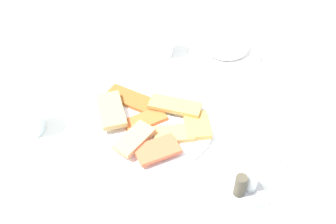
{
  "coord_description": "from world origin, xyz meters",
  "views": [
    {
      "loc": [
        0.37,
        0.68,
        1.55
      ],
      "look_at": [
        0.03,
        -0.0,
        0.77
      ],
      "focal_mm": 44.53,
      "sensor_mm": 36.0,
      "label": 1
    }
  ],
  "objects": [
    {
      "name": "salad_plate_greens",
      "position": [
        -0.27,
        -0.19,
        0.76
      ],
      "size": [
        0.24,
        0.24,
        0.06
      ],
      "color": "white",
      "rests_on": "dining_table"
    },
    {
      "name": "spoon",
      "position": [
        -0.23,
        0.25,
        0.74
      ],
      "size": [
        0.16,
        0.04,
        0.0
      ],
      "primitive_type": "cube",
      "rotation": [
        0.0,
        0.0,
        -0.14
      ],
      "color": "silver",
      "rests_on": "paper_napkin"
    },
    {
      "name": "soda_can",
      "position": [
        -0.09,
        -0.27,
        0.8
      ],
      "size": [
        0.09,
        0.09,
        0.12
      ],
      "primitive_type": "cylinder",
      "rotation": [
        0.0,
        0.0,
        3.5
      ],
      "color": "silver",
      "rests_on": "dining_table"
    },
    {
      "name": "paper_napkin",
      "position": [
        -0.23,
        0.23,
        0.74
      ],
      "size": [
        0.14,
        0.14,
        0.0
      ],
      "primitive_type": "cube",
      "rotation": [
        0.0,
        0.0,
        0.16
      ],
      "color": "white",
      "rests_on": "dining_table"
    },
    {
      "name": "dining_table",
      "position": [
        0.0,
        0.0,
        0.66
      ],
      "size": [
        1.04,
        0.93,
        0.74
      ],
      "color": "white",
      "rests_on": "ground_plane"
    },
    {
      "name": "condiment_caddy",
      "position": [
        -0.03,
        0.28,
        0.76
      ],
      "size": [
        0.1,
        0.1,
        0.07
      ],
      "color": "#B2B2B7",
      "rests_on": "dining_table"
    },
    {
      "name": "pide_platter",
      "position": [
        0.07,
        -0.01,
        0.75
      ],
      "size": [
        0.33,
        0.33,
        0.04
      ],
      "color": "white",
      "rests_on": "dining_table"
    },
    {
      "name": "drinking_glass",
      "position": [
        0.36,
        -0.13,
        0.79
      ],
      "size": [
        0.07,
        0.07,
        0.11
      ],
      "primitive_type": "cylinder",
      "color": "silver",
      "rests_on": "dining_table"
    },
    {
      "name": "fork",
      "position": [
        -0.23,
        0.21,
        0.74
      ],
      "size": [
        0.17,
        0.05,
        0.0
      ],
      "primitive_type": "cube",
      "rotation": [
        0.0,
        0.0,
        -0.21
      ],
      "color": "silver",
      "rests_on": "paper_napkin"
    }
  ]
}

